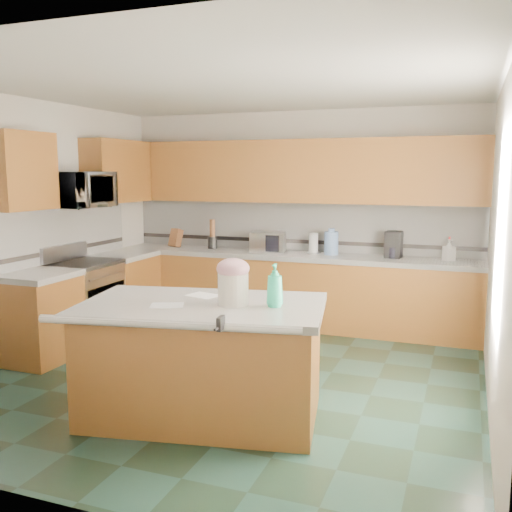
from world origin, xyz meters
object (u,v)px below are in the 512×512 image
at_px(island_top, 202,307).
at_px(treat_jar, 233,289).
at_px(knife_block, 176,238).
at_px(toaster_oven, 268,242).
at_px(island_base, 203,363).
at_px(soap_bottle_island, 275,285).
at_px(coffee_maker, 394,244).

xyz_separation_m(island_top, treat_jar, (0.25, 0.03, 0.15)).
xyz_separation_m(treat_jar, knife_block, (-2.07, 2.90, -0.00)).
bearing_deg(knife_block, toaster_oven, 13.60).
distance_m(island_base, treat_jar, 0.66).
bearing_deg(island_top, soap_bottle_island, -2.82).
distance_m(island_top, knife_block, 3.45).
bearing_deg(treat_jar, soap_bottle_island, 32.12).
relative_size(island_base, coffee_maker, 5.63).
bearing_deg(knife_block, island_top, -44.57).
relative_size(treat_jar, coffee_maker, 0.77).
bearing_deg(coffee_maker, toaster_oven, -174.62).
height_order(soap_bottle_island, knife_block, soap_bottle_island).
height_order(island_top, soap_bottle_island, soap_bottle_island).
bearing_deg(island_top, island_base, 169.23).
bearing_deg(knife_block, treat_jar, -40.90).
bearing_deg(coffee_maker, island_top, -105.97).
bearing_deg(toaster_oven, island_top, -90.59).
relative_size(island_top, coffee_maker, 5.94).
height_order(knife_block, coffee_maker, coffee_maker).
xyz_separation_m(island_top, toaster_oven, (-0.49, 2.93, 0.15)).
bearing_deg(treat_jar, toaster_oven, 127.37).
relative_size(knife_block, toaster_oven, 0.57).
distance_m(island_top, soap_bottle_island, 0.61).
xyz_separation_m(island_top, coffee_maker, (1.09, 2.96, 0.19)).
distance_m(soap_bottle_island, knife_block, 3.72).
bearing_deg(soap_bottle_island, knife_block, 127.89).
bearing_deg(island_base, knife_block, 111.05).
relative_size(island_top, soap_bottle_island, 5.72).
bearing_deg(toaster_oven, knife_block, 169.99).
bearing_deg(island_base, island_top, -10.77).
distance_m(island_base, coffee_maker, 3.22).
bearing_deg(soap_bottle_island, coffee_maker, 77.65).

